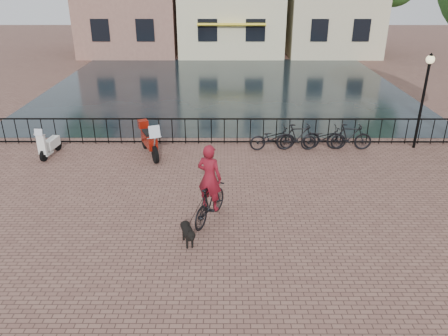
{
  "coord_description": "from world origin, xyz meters",
  "views": [
    {
      "loc": [
        0.02,
        -7.85,
        6.07
      ],
      "look_at": [
        0.0,
        3.0,
        1.2
      ],
      "focal_mm": 35.0,
      "sensor_mm": 36.0,
      "label": 1
    }
  ],
  "objects_px": {
    "motorcycle": "(149,137)",
    "cyclist": "(210,188)",
    "lamp_post": "(425,86)",
    "dog": "(188,233)",
    "scooter": "(49,139)"
  },
  "relations": [
    {
      "from": "dog",
      "to": "motorcycle",
      "type": "distance_m",
      "value": 5.96
    },
    {
      "from": "scooter",
      "to": "cyclist",
      "type": "bearing_deg",
      "value": -30.23
    },
    {
      "from": "lamp_post",
      "to": "cyclist",
      "type": "xyz_separation_m",
      "value": [
        -7.57,
        -5.33,
        -1.42
      ]
    },
    {
      "from": "cyclist",
      "to": "motorcycle",
      "type": "height_order",
      "value": "cyclist"
    },
    {
      "from": "lamp_post",
      "to": "cyclist",
      "type": "height_order",
      "value": "lamp_post"
    },
    {
      "from": "dog",
      "to": "scooter",
      "type": "relative_size",
      "value": 0.66
    },
    {
      "from": "motorcycle",
      "to": "cyclist",
      "type": "bearing_deg",
      "value": -86.28
    },
    {
      "from": "dog",
      "to": "motorcycle",
      "type": "bearing_deg",
      "value": 90.38
    },
    {
      "from": "cyclist",
      "to": "scooter",
      "type": "bearing_deg",
      "value": -13.7
    },
    {
      "from": "scooter",
      "to": "lamp_post",
      "type": "bearing_deg",
      "value": 10.67
    },
    {
      "from": "lamp_post",
      "to": "dog",
      "type": "xyz_separation_m",
      "value": [
        -8.08,
        -6.45,
        -2.09
      ]
    },
    {
      "from": "lamp_post",
      "to": "cyclist",
      "type": "relative_size",
      "value": 1.37
    },
    {
      "from": "cyclist",
      "to": "dog",
      "type": "xyz_separation_m",
      "value": [
        -0.51,
        -1.12,
        -0.67
      ]
    },
    {
      "from": "cyclist",
      "to": "motorcycle",
      "type": "distance_m",
      "value": 5.1
    },
    {
      "from": "dog",
      "to": "motorcycle",
      "type": "relative_size",
      "value": 0.45
    }
  ]
}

